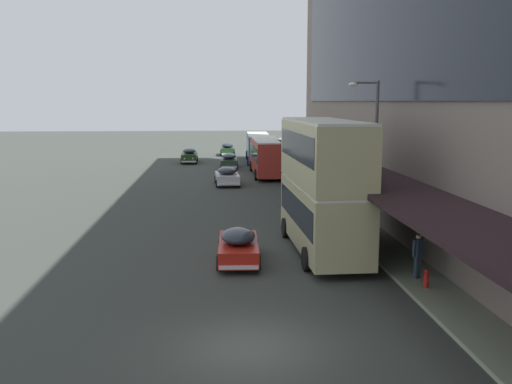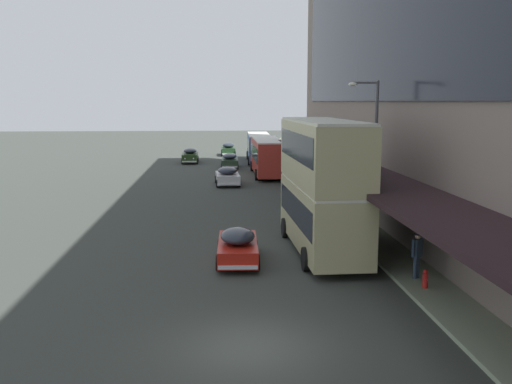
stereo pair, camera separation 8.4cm
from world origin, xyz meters
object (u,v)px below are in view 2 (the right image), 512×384
object	(u,v)px
sedan_oncoming_rear	(238,245)
sedan_trailing_mid	(228,176)
sedan_oncoming_front	(190,156)
sedan_second_near	(228,149)
pedestrian_at_kerb	(417,252)
sedan_lead_near	(230,161)
fire_hydrant	(425,279)
transit_bus_kerbside_front	(268,155)
transit_bus_kerbside_rear	(322,182)
street_lamp	(372,149)
transit_bus_kerbside_far	(259,146)

from	to	relation	value
sedan_oncoming_rear	sedan_trailing_mid	world-z (taller)	sedan_trailing_mid
sedan_oncoming_front	sedan_second_near	distance (m)	9.56
pedestrian_at_kerb	sedan_trailing_mid	bearing A→B (deg)	104.34
sedan_lead_near	sedan_second_near	bearing A→B (deg)	89.31
sedan_lead_near	sedan_trailing_mid	distance (m)	12.30
sedan_second_near	fire_hydrant	size ratio (longest dim) A/B	6.09
sedan_lead_near	pedestrian_at_kerb	size ratio (longest dim) A/B	2.60
transit_bus_kerbside_front	sedan_second_near	distance (m)	20.65
transit_bus_kerbside_front	pedestrian_at_kerb	xyz separation A→B (m)	(2.84, -32.16, -0.78)
transit_bus_kerbside_rear	sedan_trailing_mid	size ratio (longest dim) A/B	2.13
transit_bus_kerbside_rear	sedan_oncoming_rear	xyz separation A→B (m)	(-3.91, -1.35, -2.54)
street_lamp	sedan_lead_near	bearing A→B (deg)	100.93
transit_bus_kerbside_far	sedan_oncoming_front	world-z (taller)	transit_bus_kerbside_far
transit_bus_kerbside_far	sedan_oncoming_front	bearing A→B (deg)	178.86
sedan_lead_near	sedan_oncoming_front	bearing A→B (deg)	128.30
transit_bus_kerbside_far	sedan_oncoming_rear	xyz separation A→B (m)	(-4.01, -40.69, -1.11)
sedan_oncoming_front	street_lamp	bearing A→B (deg)	-74.31
sedan_lead_near	street_lamp	size ratio (longest dim) A/B	0.62
sedan_oncoming_rear	sedan_oncoming_front	world-z (taller)	sedan_oncoming_front
transit_bus_kerbside_rear	transit_bus_kerbside_far	distance (m)	39.37
fire_hydrant	sedan_lead_near	bearing A→B (deg)	98.80
sedan_oncoming_front	fire_hydrant	bearing A→B (deg)	-76.93
street_lamp	fire_hydrant	distance (m)	8.75
sedan_trailing_mid	fire_hydrant	bearing A→B (deg)	-76.38
transit_bus_kerbside_front	sedan_oncoming_front	size ratio (longest dim) A/B	2.14
transit_bus_kerbside_rear	transit_bus_kerbside_far	size ratio (longest dim) A/B	0.88
sedan_oncoming_rear	pedestrian_at_kerb	bearing A→B (deg)	-25.66
transit_bus_kerbside_rear	sedan_oncoming_front	xyz separation A→B (m)	(-7.72, 39.50, -2.49)
sedan_oncoming_front	sedan_oncoming_rear	bearing A→B (deg)	-84.67
sedan_trailing_mid	transit_bus_kerbside_rear	bearing A→B (deg)	-79.92
sedan_oncoming_front	street_lamp	size ratio (longest dim) A/B	0.62
transit_bus_kerbside_front	street_lamp	size ratio (longest dim) A/B	1.32
sedan_trailing_mid	sedan_oncoming_rear	bearing A→B (deg)	-90.13
sedan_lead_near	sedan_second_near	size ratio (longest dim) A/B	1.13
sedan_oncoming_front	sedan_trailing_mid	world-z (taller)	sedan_oncoming_front
sedan_oncoming_front	sedan_second_near	bearing A→B (deg)	61.73
sedan_second_near	fire_hydrant	distance (m)	54.01
transit_bus_kerbside_far	fire_hydrant	xyz separation A→B (m)	(2.69, -45.10, -1.36)
sedan_second_near	sedan_oncoming_rear	bearing A→B (deg)	-90.84
transit_bus_kerbside_far	transit_bus_kerbside_rear	bearing A→B (deg)	-90.15
sedan_oncoming_front	pedestrian_at_kerb	xyz separation A→B (m)	(10.58, -44.10, 0.38)
transit_bus_kerbside_far	fire_hydrant	distance (m)	45.20
sedan_second_near	pedestrian_at_kerb	size ratio (longest dim) A/B	2.30
transit_bus_kerbside_far	pedestrian_at_kerb	bearing A→B (deg)	-86.41
sedan_trailing_mid	street_lamp	size ratio (longest dim) A/B	0.56
transit_bus_kerbside_front	sedan_trailing_mid	xyz separation A→B (m)	(-3.88, -5.87, -1.21)
sedan_second_near	pedestrian_at_kerb	bearing A→B (deg)	-83.43
transit_bus_kerbside_far	fire_hydrant	world-z (taller)	transit_bus_kerbside_far
sedan_oncoming_rear	sedan_second_near	xyz separation A→B (m)	(0.72, 49.27, 0.05)
sedan_lead_near	sedan_second_near	distance (m)	13.95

